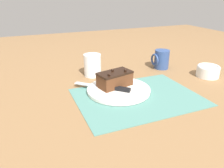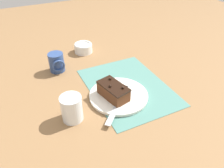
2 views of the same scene
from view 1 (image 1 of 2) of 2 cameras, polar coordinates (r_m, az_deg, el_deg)
The scene contains 8 objects.
ground_plane at distance 0.84m, azimuth 6.70°, elevation -3.46°, with size 3.00×3.00×0.00m, color olive.
placemat_woven at distance 0.84m, azimuth 6.71°, elevation -3.34°, with size 0.46×0.34×0.00m, color slate.
cake_plate at distance 0.87m, azimuth 1.74°, elevation -1.49°, with size 0.25×0.25×0.01m.
chocolate_cake at distance 0.88m, azimuth 0.74°, elevation 1.32°, with size 0.15×0.10×0.07m.
serving_knife at distance 0.86m, azimuth -0.26°, elevation -0.97°, with size 0.19×0.18×0.01m.
drinking_glass at distance 1.04m, azimuth -5.12°, elevation 4.92°, with size 0.08×0.08×0.10m.
small_bowl at distance 1.12m, azimuth 23.80°, elevation 3.22°, with size 0.10×0.10×0.05m.
coffee_mug at distance 1.16m, azimuth 12.73°, elevation 6.31°, with size 0.09×0.08×0.10m.
Camera 1 is at (0.38, 0.65, 0.37)m, focal length 35.00 mm.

